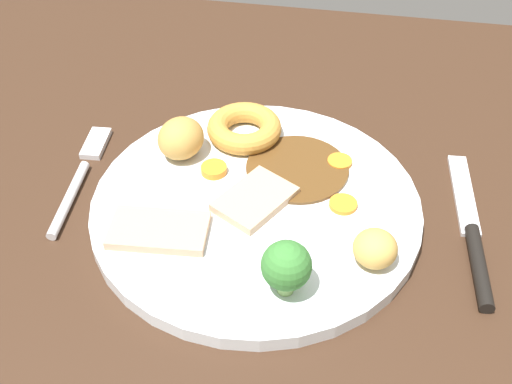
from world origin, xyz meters
TOP-DOWN VIEW (x-y plane):
  - dining_table at (0.00, 0.00)cm, footprint 120.00×84.00cm
  - dinner_plate at (-3.94, 2.38)cm, footprint 28.87×28.87cm
  - gravy_pool at (-0.93, 7.12)cm, footprint 9.51×9.51cm
  - meat_slice_main at (-3.98, 2.09)cm, footprint 7.45×8.19cm
  - meat_slice_under at (-11.12, -2.99)cm, footprint 8.39×5.13cm
  - yorkshire_pudding at (-6.68, 11.15)cm, footprint 7.27×7.27cm
  - roast_potato_left at (6.43, -2.81)cm, footprint 3.70×3.76cm
  - roast_potato_right at (-11.95, 7.40)cm, footprint 5.52×5.81cm
  - carrot_coin_front at (2.85, 8.71)cm, footprint 2.29×2.29cm
  - carrot_coin_back at (3.61, 3.04)cm, footprint 2.45×2.45cm
  - carrot_coin_side at (-8.41, 5.41)cm, footprint 2.39×2.39cm
  - broccoli_floret at (0.28, -6.95)cm, footprint 3.81×3.81cm
  - fork at (-20.99, 3.99)cm, footprint 2.57×15.32cm
  - knife at (14.72, 2.14)cm, footprint 2.66×18.56cm

SIDE VIEW (x-z plane):
  - dining_table at x=0.00cm, z-range 0.00..3.60cm
  - fork at x=-20.99cm, z-range 3.54..4.44cm
  - knife at x=14.72cm, z-range 3.45..4.65cm
  - dinner_plate at x=-3.94cm, z-range 3.60..5.00cm
  - gravy_pool at x=-0.93cm, z-range 5.00..5.30cm
  - carrot_coin_back at x=3.61cm, z-range 5.00..5.40cm
  - carrot_coin_front at x=2.85cm, z-range 5.00..5.41cm
  - carrot_coin_side at x=-8.41cm, z-range 5.00..5.68cm
  - meat_slice_main at x=-3.98cm, z-range 5.00..5.80cm
  - meat_slice_under at x=-11.12cm, z-range 5.00..5.80cm
  - yorkshire_pudding at x=-6.68cm, z-range 5.00..7.06cm
  - roast_potato_left at x=6.43cm, z-range 5.00..7.89cm
  - roast_potato_right at x=-11.95cm, z-range 5.00..8.83cm
  - broccoli_floret at x=0.28cm, z-range 5.38..10.14cm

